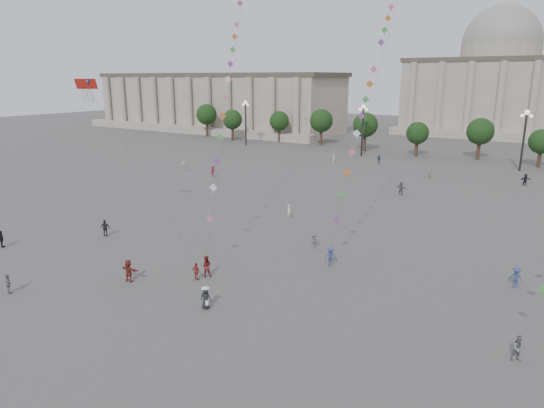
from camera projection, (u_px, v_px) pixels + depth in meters
The scene contains 28 objects.
ground at pixel (177, 294), 37.04m from camera, with size 360.00×360.00×0.00m, color #53504E.
hall_west at pixel (214, 102), 150.62m from camera, with size 84.00×26.22×17.20m.
hall_central at pixel (496, 83), 137.72m from camera, with size 48.30×34.30×35.50m.
tree_row at pixel (447, 131), 98.63m from camera, with size 137.12×5.12×8.00m.
lamp_post_far_west at pixel (246, 115), 115.63m from camera, with size 2.00×0.90×10.65m.
lamp_post_mid_west at pixel (363, 121), 99.66m from camera, with size 2.00×0.90×10.65m.
lamp_post_mid_east at pixel (525, 129), 83.68m from camera, with size 2.00×0.90×10.65m.
person_crowd_0 at pixel (379, 159), 92.72m from camera, with size 0.95×0.39×1.62m, color navy.
person_crowd_1 at pixel (184, 164), 87.35m from camera, with size 0.90×0.70×1.86m, color silver.
person_crowd_2 at pixel (213, 171), 80.40m from camera, with size 1.21×0.69×1.87m, color maroon.
person_crowd_4 at pixel (429, 174), 79.07m from camera, with size 1.38×0.44×1.49m, color #BBBBB6.
person_crowd_6 at pixel (314, 241), 46.86m from camera, with size 0.97×0.56×1.51m, color #57565B.
person_crowd_9 at pixel (525, 180), 73.81m from camera, with size 1.69×0.54×1.82m, color black.
person_crowd_10 at pixel (334, 159), 92.10m from camera, with size 0.67×0.44×1.85m, color silver.
person_crowd_12 at pixel (401, 188), 68.14m from camera, with size 1.70×0.54×1.84m, color slate.
person_crowd_13 at pixel (289, 211), 56.81m from camera, with size 0.59×0.39×1.61m, color silver.
person_crowd_14 at pixel (516, 278), 37.98m from camera, with size 1.11×0.64×1.72m, color navy.
tourist_0 at pixel (196, 271), 39.51m from camera, with size 0.87×0.36×1.48m, color #A1362B.
tourist_1 at pixel (1, 239), 47.03m from camera, with size 0.98×0.41×1.68m, color black.
tourist_2 at pixel (129, 271), 39.18m from camera, with size 1.71×0.54×1.84m, color maroon.
tourist_3 at pixel (8, 284), 36.99m from camera, with size 0.92×0.38×1.57m, color slate.
tourist_4 at pixel (105, 228), 50.32m from camera, with size 1.03×0.43×1.76m, color #232228.
kite_flyer_0 at pixel (206, 266), 40.16m from camera, with size 0.88×0.69×1.81m, color maroon.
kite_flyer_1 at pixel (330, 256), 42.41m from camera, with size 1.12×0.64×1.74m, color navy.
kite_flyer_2 at pixel (519, 349), 28.20m from camera, with size 0.77×0.60×1.58m, color slate.
hat_person at pixel (206, 298), 34.59m from camera, with size 0.90×0.73×1.69m.
dragon_kite at pixel (88, 92), 48.91m from camera, with size 10.09×2.95×23.09m.
kite_train_west at pixel (238, 19), 63.41m from camera, with size 29.51×47.35×69.83m.
Camera 1 is at (24.84, -24.41, 16.13)m, focal length 32.00 mm.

